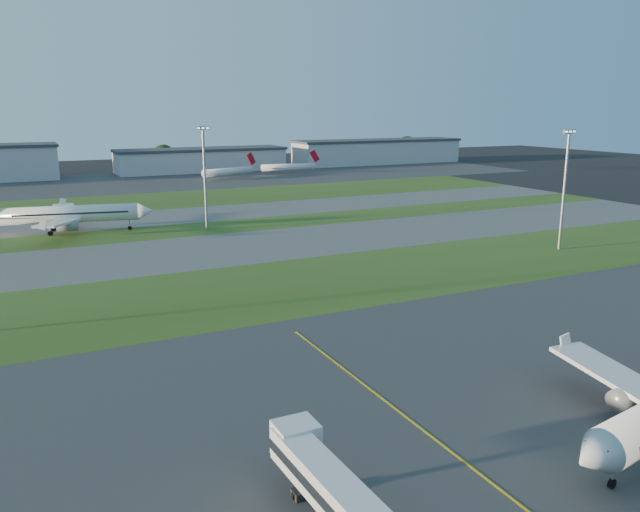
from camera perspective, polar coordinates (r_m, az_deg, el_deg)
ground at (r=60.65m, az=5.35°, el=-16.62°), size 700.00×700.00×0.00m
apron_near at (r=60.65m, az=5.35°, el=-16.61°), size 300.00×70.00×0.01m
grass_strip_a at (r=104.93m, az=-9.64°, el=-3.56°), size 300.00×34.00×0.01m
taxiway_a at (r=135.90m, az=-13.66°, el=0.15°), size 300.00×32.00×0.01m
grass_strip_b at (r=159.90m, az=-15.66°, el=1.99°), size 300.00×18.00×0.01m
taxiway_b at (r=181.25m, az=-16.98°, el=3.21°), size 300.00×26.00×0.01m
grass_strip_c at (r=213.52m, az=-18.47°, el=4.57°), size 300.00×40.00×0.01m
apron_far at (r=272.63m, az=-20.27°, el=6.21°), size 400.00×80.00×0.01m
yellow_line at (r=63.11m, az=9.37°, el=-15.47°), size 0.25×60.00×0.02m
airliner_taxiing at (r=166.24m, az=-22.22°, el=3.51°), size 41.20×34.62×12.98m
mini_jet_near at (r=276.74m, az=-8.36°, el=7.68°), size 27.58×11.56×9.48m
mini_jet_far at (r=294.42m, az=-2.87°, el=8.14°), size 28.60×6.10×9.48m
light_mast_centre at (r=159.19m, az=-10.51°, el=7.61°), size 3.20×0.70×25.80m
light_mast_east at (r=144.13m, az=21.48°, el=6.33°), size 3.20×0.70×25.80m
hangar_east at (r=311.75m, az=-10.81°, el=8.65°), size 81.60×23.00×11.20m
hangar_far_east at (r=351.75m, az=5.28°, el=9.50°), size 96.90×23.00×13.20m
tree_mid_west at (r=311.57m, az=-24.89°, el=7.69°), size 9.90×9.90×10.80m
tree_mid_east at (r=321.64m, az=-14.10°, el=8.83°), size 11.55×11.55×12.60m
tree_east at (r=343.58m, az=-1.56°, el=9.38°), size 10.45×10.45×11.40m
tree_far_east at (r=381.32m, az=7.92°, el=9.86°), size 12.65×12.65×13.80m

